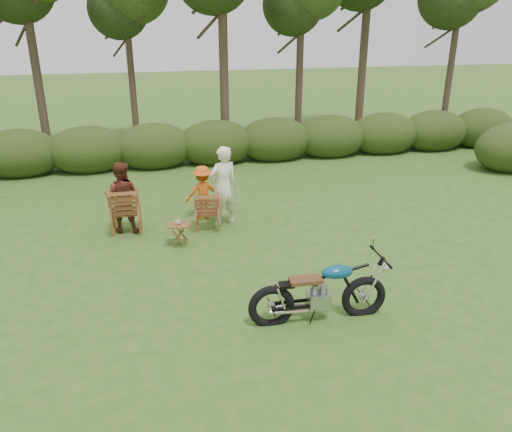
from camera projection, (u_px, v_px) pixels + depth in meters
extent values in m
plane|color=#2D4E1A|center=(302.00, 301.00, 8.44)|extent=(80.00, 80.00, 0.00)
cylinder|color=#392A1F|center=(33.00, 47.00, 15.95)|extent=(0.28, 0.28, 7.20)
cylinder|color=#392A1F|center=(130.00, 57.00, 17.76)|extent=(0.24, 0.24, 6.30)
cylinder|color=#392A1F|center=(223.00, 39.00, 16.17)|extent=(0.30, 0.30, 7.65)
cylinder|color=#392A1F|center=(300.00, 54.00, 18.03)|extent=(0.26, 0.26, 6.48)
cylinder|color=#392A1F|center=(365.00, 32.00, 19.41)|extent=(0.32, 0.32, 7.92)
cylinder|color=#392A1F|center=(453.00, 49.00, 18.16)|extent=(0.24, 0.24, 6.84)
ellipsoid|color=#213513|center=(19.00, 154.00, 15.04)|extent=(2.52, 1.68, 1.51)
ellipsoid|color=#213513|center=(88.00, 150.00, 15.47)|extent=(2.52, 1.68, 1.51)
ellipsoid|color=#213513|center=(154.00, 147.00, 15.91)|extent=(2.52, 1.68, 1.51)
ellipsoid|color=#213513|center=(216.00, 143.00, 16.34)|extent=(2.52, 1.68, 1.51)
ellipsoid|color=#213513|center=(275.00, 140.00, 16.77)|extent=(2.52, 1.68, 1.51)
ellipsoid|color=#213513|center=(330.00, 137.00, 17.21)|extent=(2.52, 1.68, 1.51)
ellipsoid|color=#213513|center=(383.00, 134.00, 17.64)|extent=(2.52, 1.68, 1.51)
ellipsoid|color=#213513|center=(434.00, 131.00, 18.07)|extent=(2.52, 1.68, 1.51)
ellipsoid|color=#213513|center=(482.00, 129.00, 18.51)|extent=(2.52, 1.68, 1.51)
imported|color=beige|center=(178.00, 222.00, 10.31)|extent=(0.16, 0.16, 0.09)
imported|color=#EFE6C5|center=(224.00, 224.00, 11.58)|extent=(0.78, 0.63, 1.85)
imported|color=#592519|center=(125.00, 231.00, 11.22)|extent=(0.89, 0.77, 1.59)
imported|color=#D15613|center=(204.00, 218.00, 11.92)|extent=(0.85, 0.51, 1.29)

